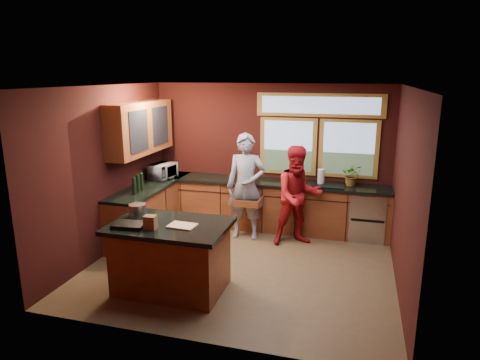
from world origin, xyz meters
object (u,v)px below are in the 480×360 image
at_px(person_red, 298,196).
at_px(cutting_board, 182,226).
at_px(stock_pot, 138,210).
at_px(person_grey, 246,186).
at_px(island, 171,256).

bearing_deg(person_red, cutting_board, -144.90).
bearing_deg(person_red, stock_pot, -160.77).
relative_size(cutting_board, stock_pot, 1.46).
height_order(person_grey, cutting_board, person_grey).
bearing_deg(island, stock_pot, 164.74).
bearing_deg(person_grey, cutting_board, -102.65).
xyz_separation_m(island, person_red, (1.40, 2.08, 0.38)).
distance_m(island, stock_pot, 0.80).
bearing_deg(person_grey, stock_pot, -122.70).
height_order(cutting_board, stock_pot, stock_pot).
distance_m(island, cutting_board, 0.52).
relative_size(person_grey, stock_pot, 7.82).
bearing_deg(person_red, person_grey, 150.57).
bearing_deg(island, person_red, 55.98).
xyz_separation_m(island, cutting_board, (0.20, -0.05, 0.48)).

